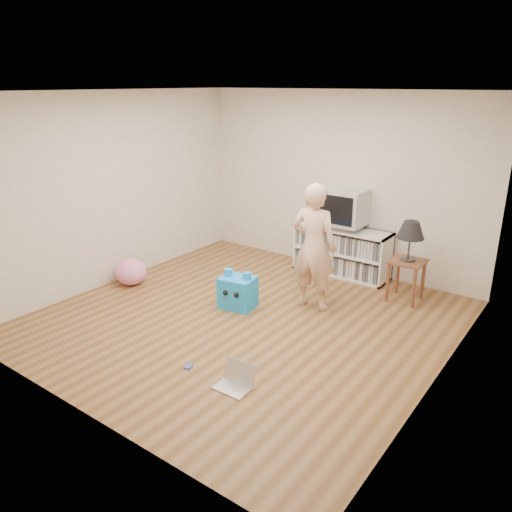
{
  "coord_description": "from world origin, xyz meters",
  "views": [
    {
      "loc": [
        3.29,
        -4.29,
        2.7
      ],
      "look_at": [
        -0.13,
        0.4,
        0.66
      ],
      "focal_mm": 35.0,
      "sensor_mm": 36.0,
      "label": 1
    }
  ],
  "objects_px": {
    "table_lamp": "(411,231)",
    "laptop": "(236,380)",
    "dvd_deck": "(343,226)",
    "media_unit": "(342,251)",
    "plush_pink": "(131,272)",
    "person": "(314,247)",
    "plush_blue": "(238,292)",
    "crt_tv": "(344,207)",
    "side_table": "(407,270)"
  },
  "relations": [
    {
      "from": "dvd_deck",
      "to": "person",
      "type": "xyz_separation_m",
      "value": [
        0.23,
        -1.25,
        0.06
      ]
    },
    {
      "from": "media_unit",
      "to": "plush_pink",
      "type": "xyz_separation_m",
      "value": [
        -2.19,
        -2.11,
        -0.17
      ]
    },
    {
      "from": "plush_blue",
      "to": "table_lamp",
      "type": "bearing_deg",
      "value": 32.55
    },
    {
      "from": "laptop",
      "to": "plush_blue",
      "type": "relative_size",
      "value": 0.69
    },
    {
      "from": "media_unit",
      "to": "side_table",
      "type": "height_order",
      "value": "media_unit"
    },
    {
      "from": "person",
      "to": "laptop",
      "type": "distance_m",
      "value": 2.09
    },
    {
      "from": "table_lamp",
      "to": "plush_blue",
      "type": "xyz_separation_m",
      "value": [
        -1.62,
        -1.44,
        -0.73
      ]
    },
    {
      "from": "media_unit",
      "to": "plush_pink",
      "type": "distance_m",
      "value": 3.05
    },
    {
      "from": "table_lamp",
      "to": "person",
      "type": "xyz_separation_m",
      "value": [
        -0.87,
        -0.88,
        -0.15
      ]
    },
    {
      "from": "crt_tv",
      "to": "laptop",
      "type": "height_order",
      "value": "crt_tv"
    },
    {
      "from": "dvd_deck",
      "to": "crt_tv",
      "type": "relative_size",
      "value": 0.75
    },
    {
      "from": "dvd_deck",
      "to": "crt_tv",
      "type": "xyz_separation_m",
      "value": [
        0.0,
        -0.0,
        0.29
      ]
    },
    {
      "from": "laptop",
      "to": "plush_blue",
      "type": "xyz_separation_m",
      "value": [
        -1.06,
        1.38,
        0.14
      ]
    },
    {
      "from": "plush_blue",
      "to": "person",
      "type": "bearing_deg",
      "value": 27.65
    },
    {
      "from": "person",
      "to": "plush_blue",
      "type": "height_order",
      "value": "person"
    },
    {
      "from": "table_lamp",
      "to": "person",
      "type": "height_order",
      "value": "person"
    },
    {
      "from": "dvd_deck",
      "to": "person",
      "type": "bearing_deg",
      "value": -79.52
    },
    {
      "from": "dvd_deck",
      "to": "table_lamp",
      "type": "relative_size",
      "value": 0.87
    },
    {
      "from": "dvd_deck",
      "to": "media_unit",
      "type": "bearing_deg",
      "value": 90.0
    },
    {
      "from": "table_lamp",
      "to": "plush_pink",
      "type": "distance_m",
      "value": 3.79
    },
    {
      "from": "person",
      "to": "plush_blue",
      "type": "relative_size",
      "value": 3.26
    },
    {
      "from": "media_unit",
      "to": "crt_tv",
      "type": "bearing_deg",
      "value": -90.0
    },
    {
      "from": "plush_blue",
      "to": "plush_pink",
      "type": "relative_size",
      "value": 1.13
    },
    {
      "from": "media_unit",
      "to": "table_lamp",
      "type": "bearing_deg",
      "value": -19.32
    },
    {
      "from": "table_lamp",
      "to": "media_unit",
      "type": "bearing_deg",
      "value": 160.68
    },
    {
      "from": "table_lamp",
      "to": "plush_blue",
      "type": "relative_size",
      "value": 1.06
    },
    {
      "from": "crt_tv",
      "to": "plush_blue",
      "type": "distance_m",
      "value": 2.05
    },
    {
      "from": "media_unit",
      "to": "side_table",
      "type": "xyz_separation_m",
      "value": [
        1.1,
        -0.39,
        0.07
      ]
    },
    {
      "from": "crt_tv",
      "to": "table_lamp",
      "type": "distance_m",
      "value": 1.16
    },
    {
      "from": "table_lamp",
      "to": "side_table",
      "type": "bearing_deg",
      "value": 0.0
    },
    {
      "from": "media_unit",
      "to": "laptop",
      "type": "xyz_separation_m",
      "value": [
        0.54,
        -3.2,
        -0.29
      ]
    },
    {
      "from": "table_lamp",
      "to": "laptop",
      "type": "bearing_deg",
      "value": -101.27
    },
    {
      "from": "plush_pink",
      "to": "side_table",
      "type": "bearing_deg",
      "value": 27.69
    },
    {
      "from": "table_lamp",
      "to": "laptop",
      "type": "xyz_separation_m",
      "value": [
        -0.56,
        -2.82,
        -0.88
      ]
    },
    {
      "from": "person",
      "to": "plush_pink",
      "type": "distance_m",
      "value": 2.64
    },
    {
      "from": "person",
      "to": "laptop",
      "type": "height_order",
      "value": "person"
    },
    {
      "from": "crt_tv",
      "to": "person",
      "type": "distance_m",
      "value": 1.29
    },
    {
      "from": "crt_tv",
      "to": "plush_pink",
      "type": "relative_size",
      "value": 1.4
    },
    {
      "from": "media_unit",
      "to": "table_lamp",
      "type": "relative_size",
      "value": 2.72
    },
    {
      "from": "crt_tv",
      "to": "plush_pink",
      "type": "distance_m",
      "value": 3.14
    },
    {
      "from": "dvd_deck",
      "to": "side_table",
      "type": "height_order",
      "value": "dvd_deck"
    },
    {
      "from": "crt_tv",
      "to": "laptop",
      "type": "bearing_deg",
      "value": -80.4
    },
    {
      "from": "media_unit",
      "to": "person",
      "type": "distance_m",
      "value": 1.36
    },
    {
      "from": "table_lamp",
      "to": "laptop",
      "type": "height_order",
      "value": "table_lamp"
    },
    {
      "from": "dvd_deck",
      "to": "table_lamp",
      "type": "bearing_deg",
      "value": -18.59
    },
    {
      "from": "dvd_deck",
      "to": "side_table",
      "type": "bearing_deg",
      "value": -18.59
    },
    {
      "from": "dvd_deck",
      "to": "plush_blue",
      "type": "height_order",
      "value": "dvd_deck"
    },
    {
      "from": "dvd_deck",
      "to": "plush_pink",
      "type": "relative_size",
      "value": 1.05
    },
    {
      "from": "plush_blue",
      "to": "media_unit",
      "type": "bearing_deg",
      "value": 65.04
    },
    {
      "from": "table_lamp",
      "to": "person",
      "type": "distance_m",
      "value": 1.24
    }
  ]
}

